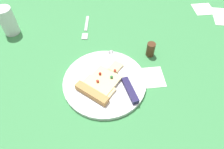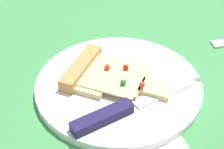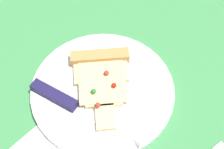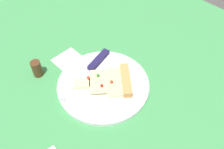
% 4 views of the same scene
% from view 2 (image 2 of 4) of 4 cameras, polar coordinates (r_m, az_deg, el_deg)
% --- Properties ---
extents(ground_plane, '(1.35, 1.35, 0.03)m').
position_cam_2_polar(ground_plane, '(0.53, 7.97, -9.16)').
color(ground_plane, '#3D8C4C').
rests_on(ground_plane, ground).
extents(plate, '(0.28, 0.28, 0.01)m').
position_cam_2_polar(plate, '(0.57, 1.12, -1.84)').
color(plate, silver).
rests_on(plate, ground_plane).
extents(pizza_slice, '(0.18, 0.17, 0.02)m').
position_cam_2_polar(pizza_slice, '(0.57, -1.30, -0.05)').
color(pizza_slice, beige).
rests_on(pizza_slice, plate).
extents(knife, '(0.24, 0.08, 0.02)m').
position_cam_2_polar(knife, '(0.51, 2.75, -5.61)').
color(knife, silver).
rests_on(knife, plate).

